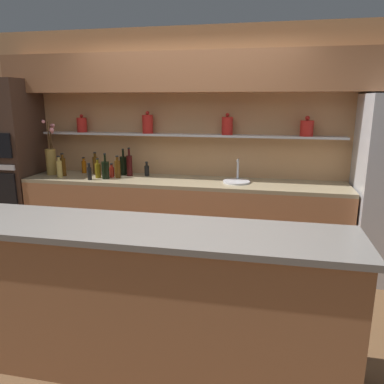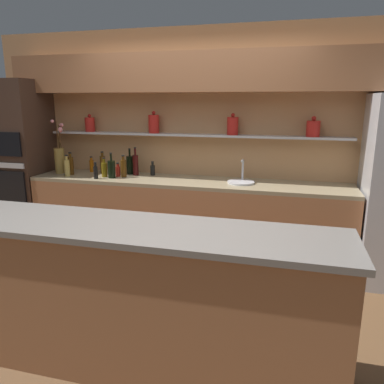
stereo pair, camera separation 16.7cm
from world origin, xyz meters
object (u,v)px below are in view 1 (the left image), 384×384
Objects in this scene: bottle_spirit_10 at (118,169)px; bottle_spirit_5 at (63,166)px; oven_tower at (10,165)px; bottle_wine_0 at (106,170)px; bottle_spirit_4 at (95,165)px; bottle_wine_2 at (124,165)px; bottle_wine_8 at (129,165)px; bottle_sauce_7 at (89,173)px; bottle_sauce_11 at (84,166)px; bottle_sauce_9 at (147,170)px; bottle_sauce_6 at (112,172)px; sink_fixture at (237,180)px; bottle_spirit_3 at (59,168)px; bottle_oil_1 at (98,170)px; flower_vase at (51,158)px.

bottle_spirit_5 is at bearing -177.56° from bottle_spirit_10.
oven_tower is at bearing 179.75° from bottle_spirit_10.
bottle_wine_0 reaches higher than bottle_spirit_4.
bottle_spirit_4 is 1.04× the size of bottle_spirit_10.
oven_tower reaches higher than bottle_wine_2.
bottle_wine_8 is at bearing 47.38° from bottle_wine_0.
bottle_sauce_11 is at bearing 125.06° from bottle_sauce_7.
bottle_spirit_10 is at bearing -147.86° from bottle_sauce_9.
bottle_sauce_6 is at bearing -22.67° from bottle_sauce_11.
bottle_wine_8 is at bearing 174.75° from sink_fixture.
sink_fixture reaches higher than bottle_sauce_11.
bottle_spirit_3 is 0.41m from bottle_sauce_7.
bottle_spirit_10 reaches higher than bottle_sauce_11.
bottle_wine_0 reaches higher than bottle_sauce_11.
bottle_wine_0 reaches higher than bottle_spirit_5.
bottle_oil_1 is 1.20× the size of bottle_sauce_7.
sink_fixture is at bearing 0.77° from bottle_spirit_10.
flower_vase is 0.53m from bottle_spirit_4.
bottle_sauce_9 is at bearing 7.95° from flower_vase.
oven_tower is at bearing -174.06° from bottle_sauce_9.
bottle_spirit_4 is at bearing 134.69° from bottle_wine_0.
bottle_wine_0 is 0.11m from bottle_oil_1.
bottle_sauce_6 is at bearing 3.22° from bottle_spirit_5.
bottle_sauce_7 is 0.57× the size of bottle_wine_8.
bottle_wine_2 reaches higher than bottle_sauce_9.
bottle_sauce_6 is at bearing -110.94° from bottle_wine_2.
bottle_oil_1 is at bearing -3.42° from bottle_spirit_5.
bottle_wine_0 reaches higher than bottle_sauce_9.
bottle_spirit_10 is at bearing -3.82° from bottle_sauce_6.
bottle_spirit_3 is (0.19, -0.15, -0.09)m from flower_vase.
bottle_wine_0 is 1.14× the size of bottle_spirit_10.
bottle_wine_0 reaches higher than bottle_spirit_10.
bottle_spirit_3 is (-0.66, -0.32, -0.01)m from bottle_wine_2.
sink_fixture is 1.09× the size of bottle_spirit_5.
oven_tower is 0.91m from bottle_sauce_11.
oven_tower is 1.42m from bottle_spirit_10.
bottle_wine_2 is at bearing 25.43° from bottle_spirit_3.
flower_vase is at bearing 179.87° from sink_fixture.
bottle_sauce_9 is at bearing 5.94° from oven_tower.
bottle_wine_8 is at bearing -2.80° from bottle_spirit_4.
bottle_wine_0 is at bearing -111.29° from bottle_sauce_6.
bottle_wine_2 is 1.86× the size of bottle_sauce_9.
oven_tower reaches higher than bottle_sauce_11.
bottle_wine_8 reaches higher than bottle_wine_0.
oven_tower is at bearing -179.75° from sink_fixture.
bottle_sauce_7 is (-0.19, -0.18, 0.01)m from bottle_sauce_6.
bottle_sauce_9 is (-1.09, 0.17, 0.04)m from sink_fixture.
bottle_wine_8 is (0.17, 0.13, 0.06)m from bottle_sauce_6.
bottle_spirit_10 is (1.42, -0.01, 0.01)m from oven_tower.
bottle_sauce_7 is 1.13× the size of bottle_sauce_9.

